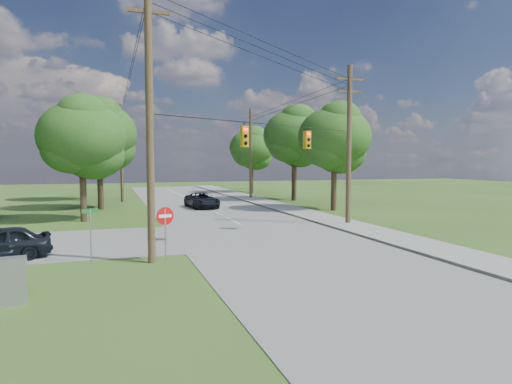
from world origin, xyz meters
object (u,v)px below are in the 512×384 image
object	(u,v)px
pole_north_e	(251,153)
pole_north_w	(121,152)
pole_sw	(150,113)
control_cabinet	(13,281)
pole_ne	(349,142)
do_not_enter_sign	(165,222)
car_main_north	(202,200)

from	to	relation	value
pole_north_e	pole_north_w	xyz separation A→B (m)	(-13.90, 0.00, 0.00)
pole_sw	pole_north_e	distance (m)	32.55
pole_north_e	control_cabinet	bearing A→B (deg)	-117.80
pole_ne	pole_north_w	world-z (taller)	pole_ne
pole_sw	do_not_enter_sign	bearing A→B (deg)	6.50
pole_ne	pole_north_e	bearing A→B (deg)	90.00
pole_sw	car_main_north	bearing A→B (deg)	73.40
car_main_north	pole_ne	bearing A→B (deg)	-66.37
pole_sw	pole_north_w	bearing A→B (deg)	90.77
pole_north_e	control_cabinet	distance (m)	38.69
pole_sw	pole_north_e	xyz separation A→B (m)	(13.50, 29.60, -1.10)
pole_ne	pole_north_w	bearing A→B (deg)	122.29
car_main_north	control_cabinet	size ratio (longest dim) A/B	3.48
do_not_enter_sign	control_cabinet	bearing A→B (deg)	-154.39
pole_north_w	do_not_enter_sign	distance (m)	29.75
pole_north_w	car_main_north	distance (m)	11.82
car_main_north	do_not_enter_sign	size ratio (longest dim) A/B	2.10
do_not_enter_sign	pole_north_w	bearing A→B (deg)	75.78
pole_north_e	control_cabinet	size ratio (longest dim) A/B	7.11
pole_ne	pole_north_e	world-z (taller)	pole_ne
pole_ne	car_main_north	distance (m)	15.86
pole_ne	control_cabinet	bearing A→B (deg)	-146.21
pole_ne	car_main_north	world-z (taller)	pole_ne
pole_ne	do_not_enter_sign	world-z (taller)	pole_ne
pole_north_w	pole_sw	bearing A→B (deg)	-89.23
pole_north_e	car_main_north	size ratio (longest dim) A/B	2.04
pole_ne	do_not_enter_sign	bearing A→B (deg)	-149.75
pole_sw	do_not_enter_sign	distance (m)	4.57
car_main_north	do_not_enter_sign	world-z (taller)	do_not_enter_sign
pole_sw	pole_ne	size ratio (longest dim) A/B	1.14
pole_sw	pole_north_e	size ratio (longest dim) A/B	1.20
pole_north_e	pole_sw	bearing A→B (deg)	-114.52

